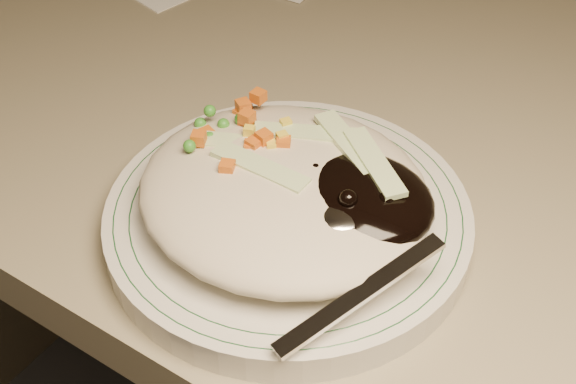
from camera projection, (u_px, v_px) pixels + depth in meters
The scene contains 4 objects.
desk at pixel (462, 269), 0.79m from camera, with size 1.40×0.70×0.74m.
plate at pixel (288, 221), 0.54m from camera, with size 0.24×0.24×0.02m, color silver.
plate_rim at pixel (288, 210), 0.53m from camera, with size 0.23×0.23×0.00m.
meal at pixel (293, 189), 0.51m from camera, with size 0.21×0.19×0.05m.
Camera 1 is at (0.15, 0.84, 1.12)m, focal length 50.00 mm.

